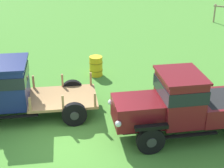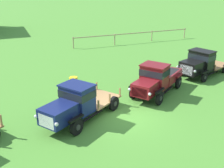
# 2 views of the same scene
# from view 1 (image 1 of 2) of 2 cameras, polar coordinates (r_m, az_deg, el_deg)

# --- Properties ---
(ground_plane) EXTENTS (240.00, 240.00, 0.00)m
(ground_plane) POSITION_cam_1_polar(r_m,az_deg,el_deg) (11.70, -8.07, -9.59)
(ground_plane) COLOR #47842D
(vintage_truck_second_in_line) EXTENTS (5.65, 4.56, 2.20)m
(vintage_truck_second_in_line) POSITION_cam_1_polar(r_m,az_deg,el_deg) (13.07, -17.57, -0.82)
(vintage_truck_second_in_line) COLOR black
(vintage_truck_second_in_line) RESTS_ON ground
(vintage_truck_midrow_center) EXTENTS (5.38, 4.45, 2.25)m
(vintage_truck_midrow_center) POSITION_cam_1_polar(r_m,az_deg,el_deg) (11.80, 12.68, -3.19)
(vintage_truck_midrow_center) COLOR black
(vintage_truck_midrow_center) RESTS_ON ground
(oil_drum_near_fence) EXTENTS (0.64, 0.64, 0.95)m
(oil_drum_near_fence) POSITION_cam_1_polar(r_m,az_deg,el_deg) (16.26, -2.68, 3.00)
(oil_drum_near_fence) COLOR gold
(oil_drum_near_fence) RESTS_ON ground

